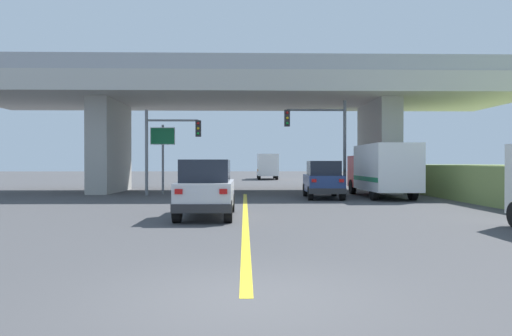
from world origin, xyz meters
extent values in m
plane|color=#424244|center=(0.00, 25.38, 0.00)|extent=(160.00, 160.00, 0.00)
cube|color=#B7B5AD|center=(0.00, 25.38, 6.56)|extent=(35.81, 10.48, 1.20)
cube|color=#A8A69F|center=(-8.94, 25.38, 2.98)|extent=(1.33, 6.29, 5.96)
cube|color=#A8A69F|center=(8.94, 25.38, 2.98)|extent=(1.33, 6.29, 5.96)
cube|color=#9EA0A5|center=(0.00, 20.29, 7.60)|extent=(35.81, 0.20, 0.90)
cube|color=#9EA0A5|center=(0.00, 30.47, 7.60)|extent=(35.81, 0.20, 0.90)
cube|color=yellow|center=(0.00, 11.42, 0.00)|extent=(0.20, 22.84, 0.01)
cube|color=silver|center=(-1.37, 10.30, 0.81)|extent=(1.83, 4.40, 0.90)
cube|color=#1E232D|center=(-1.37, 9.97, 1.64)|extent=(1.61, 2.42, 0.76)
cube|color=#2D2D30|center=(-1.37, 8.15, 0.50)|extent=(1.86, 0.20, 0.28)
cube|color=red|center=(-2.05, 8.08, 1.03)|extent=(0.24, 0.06, 0.16)
cube|color=red|center=(-0.68, 8.08, 1.03)|extent=(0.24, 0.06, 0.16)
cylinder|color=black|center=(-2.18, 11.95, 0.36)|extent=(0.26, 0.72, 0.72)
cylinder|color=black|center=(-0.55, 11.95, 0.36)|extent=(0.26, 0.72, 0.72)
cylinder|color=black|center=(-2.18, 8.65, 0.36)|extent=(0.26, 0.72, 0.72)
cylinder|color=black|center=(-0.55, 8.65, 0.36)|extent=(0.26, 0.72, 0.72)
cube|color=navy|center=(4.22, 19.33, 0.81)|extent=(2.02, 4.29, 0.90)
cube|color=#1E232D|center=(4.21, 19.01, 1.64)|extent=(1.71, 2.39, 0.76)
cube|color=#2D2D30|center=(4.13, 17.27, 0.50)|extent=(1.87, 0.28, 0.28)
cube|color=red|center=(3.44, 17.23, 1.03)|extent=(0.24, 0.07, 0.16)
cube|color=red|center=(4.81, 17.17, 1.03)|extent=(0.24, 0.07, 0.16)
cylinder|color=black|center=(3.48, 20.92, 0.36)|extent=(0.29, 0.73, 0.72)
cylinder|color=black|center=(5.10, 20.84, 0.36)|extent=(0.29, 0.73, 0.72)
cylinder|color=black|center=(3.34, 17.81, 0.36)|extent=(0.29, 0.73, 0.72)
cylinder|color=black|center=(4.96, 17.74, 0.36)|extent=(0.29, 0.73, 0.72)
cube|color=red|center=(7.61, 22.73, 1.40)|extent=(2.20, 2.00, 1.90)
cube|color=white|center=(7.61, 19.08, 1.68)|extent=(2.31, 5.30, 2.46)
cube|color=#197F4C|center=(7.61, 19.08, 1.06)|extent=(2.33, 5.19, 0.24)
cylinder|color=black|center=(6.61, 22.73, 0.45)|extent=(0.30, 0.90, 0.90)
cylinder|color=black|center=(8.61, 22.73, 0.45)|extent=(0.30, 0.90, 0.90)
cylinder|color=black|center=(6.61, 17.76, 0.45)|extent=(0.30, 0.90, 0.90)
cylinder|color=black|center=(8.61, 17.76, 0.45)|extent=(0.30, 0.90, 0.90)
cylinder|color=#56595E|center=(5.80, 21.18, 2.77)|extent=(0.18, 0.18, 5.55)
cylinder|color=#56595E|center=(4.12, 21.18, 4.99)|extent=(3.37, 0.12, 0.12)
cube|color=#232326|center=(2.44, 21.18, 4.51)|extent=(0.32, 0.26, 0.96)
sphere|color=red|center=(2.44, 21.03, 4.81)|extent=(0.16, 0.16, 0.16)
sphere|color=gold|center=(2.44, 21.03, 4.51)|extent=(0.16, 0.16, 0.16)
sphere|color=green|center=(2.44, 21.03, 4.21)|extent=(0.16, 0.16, 0.16)
cylinder|color=slate|center=(-5.80, 21.77, 2.52)|extent=(0.18, 0.18, 5.05)
cylinder|color=slate|center=(-4.28, 21.77, 4.42)|extent=(3.04, 0.12, 0.12)
cube|color=#232326|center=(-2.76, 21.77, 3.94)|extent=(0.32, 0.26, 0.96)
sphere|color=red|center=(-2.76, 21.62, 4.24)|extent=(0.16, 0.16, 0.16)
sphere|color=gold|center=(-2.76, 21.62, 3.94)|extent=(0.16, 0.16, 0.16)
sphere|color=green|center=(-2.76, 21.62, 3.64)|extent=(0.16, 0.16, 0.16)
cylinder|color=slate|center=(-5.04, 22.92, 2.13)|extent=(0.14, 0.14, 4.25)
cube|color=#146638|center=(-5.04, 22.86, 3.56)|extent=(1.43, 0.08, 0.98)
cube|color=white|center=(-5.04, 22.86, 3.56)|extent=(1.51, 0.04, 1.06)
cube|color=silver|center=(2.65, 52.84, 1.40)|extent=(2.20, 2.00, 1.90)
cube|color=white|center=(2.65, 49.52, 1.71)|extent=(2.31, 4.64, 2.51)
cube|color=#B26619|center=(2.65, 49.52, 1.08)|extent=(2.33, 4.55, 0.24)
cylinder|color=black|center=(1.65, 52.84, 0.45)|extent=(0.30, 0.90, 0.90)
cylinder|color=black|center=(3.65, 52.84, 0.45)|extent=(0.30, 0.90, 0.90)
cylinder|color=black|center=(1.65, 48.36, 0.45)|extent=(0.30, 0.90, 0.90)
cylinder|color=black|center=(3.65, 48.36, 0.45)|extent=(0.30, 0.90, 0.90)
camera|label=1|loc=(-0.02, -6.73, 1.90)|focal=33.83mm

